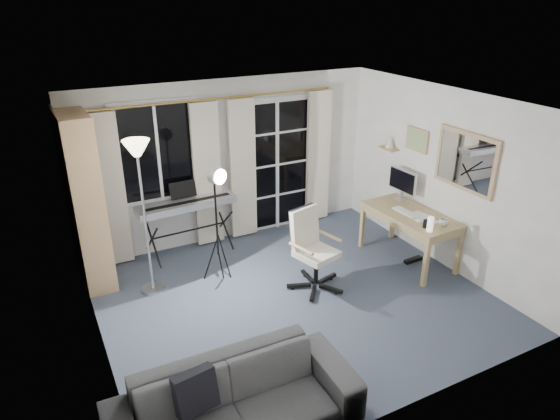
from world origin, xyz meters
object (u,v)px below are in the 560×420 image
object	(u,v)px
studio_light	(217,189)
monitor	(402,182)
keyboard_piano	(187,205)
torchiere_lamp	(139,173)
mug	(444,221)
bookshelf	(82,205)
office_chair	(310,242)
sofa	(234,395)
desk	(410,219)

from	to	relation	value
studio_light	monitor	size ratio (longest dim) A/B	3.06
keyboard_piano	studio_light	size ratio (longest dim) A/B	0.88
torchiere_lamp	mug	world-z (taller)	torchiere_lamp
mug	studio_light	bearing A→B (deg)	155.33
studio_light	keyboard_piano	bearing A→B (deg)	76.83
keyboard_piano	studio_light	world-z (taller)	studio_light
bookshelf	office_chair	size ratio (longest dim) A/B	2.14
monitor	sofa	xyz separation A→B (m)	(-3.51, -2.14, -0.58)
bookshelf	mug	size ratio (longest dim) A/B	18.86
studio_light	torchiere_lamp	bearing A→B (deg)	146.40
desk	monitor	distance (m)	0.61
mug	bookshelf	bearing A→B (deg)	153.83
office_chair	monitor	world-z (taller)	monitor
office_chair	sofa	distance (m)	2.50
desk	mug	distance (m)	0.53
keyboard_piano	sofa	world-z (taller)	keyboard_piano
desk	bookshelf	bearing A→B (deg)	156.34
monitor	sofa	world-z (taller)	monitor
studio_light	sofa	bearing A→B (deg)	-131.61
bookshelf	monitor	bearing A→B (deg)	-15.89
keyboard_piano	desk	xyz separation A→B (m)	(2.66, -1.56, -0.13)
desk	sofa	distance (m)	3.73
office_chair	torchiere_lamp	bearing A→B (deg)	141.79
torchiere_lamp	desk	world-z (taller)	torchiere_lamp
bookshelf	sofa	world-z (taller)	bookshelf
bookshelf	keyboard_piano	bearing A→B (deg)	0.06
desk	sofa	bearing A→B (deg)	-155.93
torchiere_lamp	sofa	distance (m)	2.81
mug	keyboard_piano	bearing A→B (deg)	143.33
torchiere_lamp	sofa	xyz separation A→B (m)	(0.07, -2.55, -1.17)
torchiere_lamp	desk	xyz separation A→B (m)	(3.39, -0.86, -0.95)
bookshelf	sofa	distance (m)	3.34
studio_light	monitor	distance (m)	2.74
office_chair	monitor	distance (m)	1.83
bookshelf	desk	xyz separation A→B (m)	(4.01, -1.52, -0.43)
studio_light	office_chair	bearing A→B (deg)	-56.02
office_chair	desk	distance (m)	1.55
monitor	mug	distance (m)	0.98
office_chair	mug	xyz separation A→B (m)	(1.65, -0.58, 0.17)
office_chair	desk	size ratio (longest dim) A/B	0.76
keyboard_piano	sofa	distance (m)	3.33
desk	keyboard_piano	bearing A→B (deg)	146.77
bookshelf	studio_light	xyz separation A→B (m)	(1.49, -0.82, 0.22)
bookshelf	office_chair	world-z (taller)	bookshelf
keyboard_piano	desk	world-z (taller)	keyboard_piano
torchiere_lamp	keyboard_piano	world-z (taller)	torchiere_lamp
office_chair	desk	bearing A→B (deg)	-17.86
keyboard_piano	studio_light	distance (m)	1.01
torchiere_lamp	office_chair	world-z (taller)	torchiere_lamp
torchiere_lamp	sofa	world-z (taller)	torchiere_lamp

